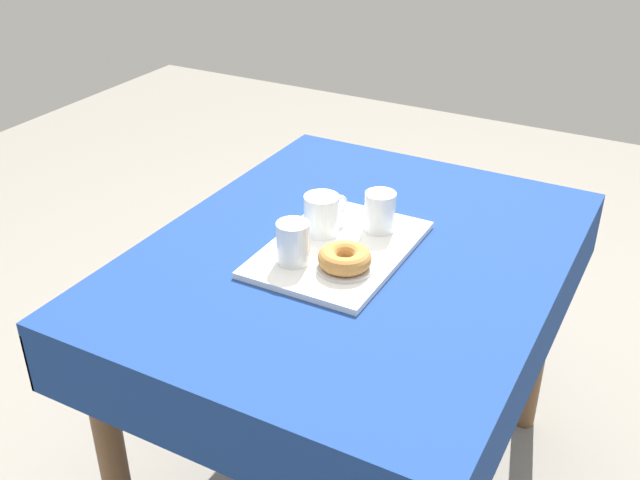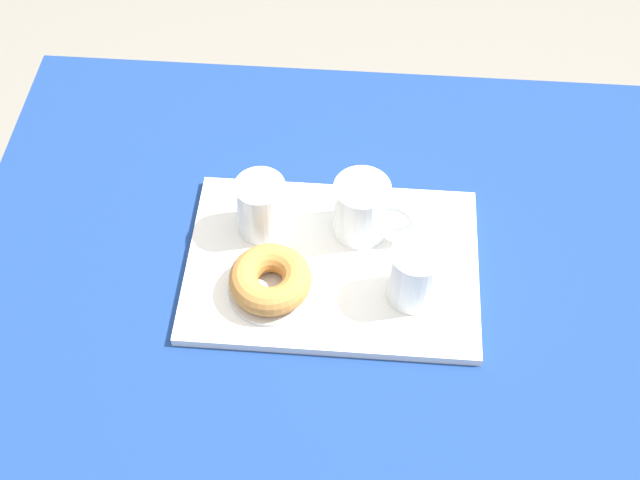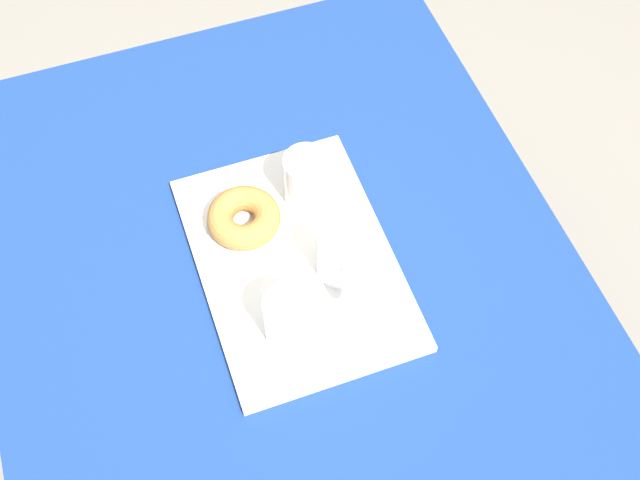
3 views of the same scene
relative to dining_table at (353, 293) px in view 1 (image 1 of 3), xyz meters
The scene contains 7 objects.
dining_table is the anchor object (origin of this frame).
serving_tray 0.13m from the dining_table, 133.21° to the left, with size 0.42×0.29×0.01m, color white.
tea_mug_left 0.20m from the dining_table, 81.04° to the left, with size 0.12×0.08×0.09m.
water_glass_near 0.20m from the dining_table, 13.18° to the right, with size 0.07×0.07×0.09m.
water_glass_far 0.24m from the dining_table, 148.15° to the left, with size 0.07×0.07×0.09m.
donut_plate_left 0.18m from the dining_table, 164.29° to the right, with size 0.12×0.12×0.01m, color silver.
sugar_donut_left 0.20m from the dining_table, 164.29° to the right, with size 0.12×0.12×0.04m, color #BC7F3D.
Camera 1 is at (-1.33, -0.63, 1.61)m, focal length 42.07 mm.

